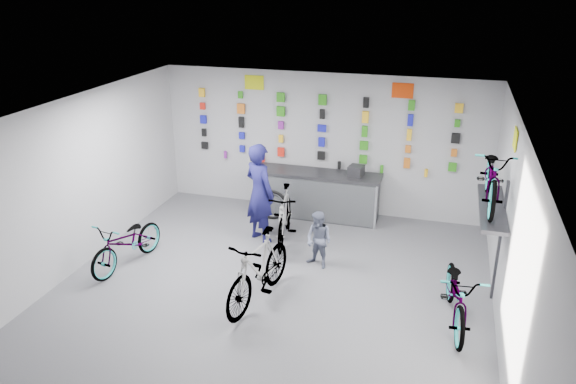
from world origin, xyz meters
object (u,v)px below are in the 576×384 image
(clerk, at_px, (260,193))
(customer, at_px, (319,240))
(bike_center, at_px, (258,269))
(counter, at_px, (316,195))
(bike_left, at_px, (127,242))
(bike_service, at_px, (284,216))
(bike_right, at_px, (457,294))

(clerk, xyz_separation_m, customer, (1.34, -0.74, -0.46))
(bike_center, distance_m, customer, 1.52)
(counter, xyz_separation_m, clerk, (-0.78, -1.39, 0.49))
(bike_left, bearing_deg, bike_service, 46.95)
(bike_service, bearing_deg, bike_left, -153.39)
(bike_right, xyz_separation_m, clerk, (-3.69, 1.85, 0.48))
(bike_service, distance_m, clerk, 0.65)
(bike_left, bearing_deg, customer, 26.56)
(counter, distance_m, bike_right, 4.35)
(counter, relative_size, bike_center, 1.41)
(clerk, bearing_deg, bike_right, -174.95)
(bike_left, height_order, clerk, clerk)
(counter, distance_m, clerk, 1.67)
(clerk, relative_size, customer, 1.88)
(counter, xyz_separation_m, customer, (0.56, -2.13, 0.03))
(counter, xyz_separation_m, bike_service, (-0.31, -1.31, 0.05))
(counter, xyz_separation_m, bike_left, (-2.69, -3.04, -0.03))
(bike_center, bearing_deg, bike_right, 15.56)
(counter, xyz_separation_m, bike_center, (-0.08, -3.50, 0.09))
(bike_service, height_order, clerk, clerk)
(bike_service, relative_size, clerk, 0.91)
(bike_center, relative_size, bike_right, 1.02)
(bike_left, bearing_deg, counter, 59.34)
(counter, bearing_deg, customer, -75.32)
(bike_left, height_order, bike_center, bike_center)
(customer, bearing_deg, bike_right, -1.00)
(bike_service, bearing_deg, customer, -52.72)
(bike_right, relative_size, clerk, 0.96)
(bike_left, relative_size, bike_right, 0.92)
(bike_center, bearing_deg, bike_left, -179.49)
(bike_right, relative_size, bike_service, 1.06)
(clerk, height_order, customer, clerk)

